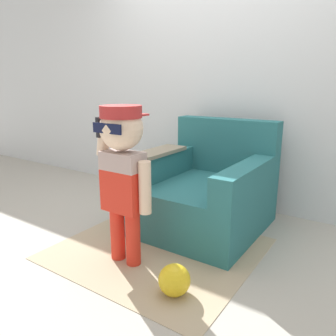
{
  "coord_description": "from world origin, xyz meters",
  "views": [
    {
      "loc": [
        1.43,
        -2.24,
        1.18
      ],
      "look_at": [
        0.14,
        -0.33,
        0.59
      ],
      "focal_mm": 35.0,
      "sensor_mm": 36.0,
      "label": 1
    }
  ],
  "objects_px": {
    "toy_ball": "(174,280)",
    "person_child": "(123,162)",
    "armchair": "(205,192)",
    "side_table": "(148,180)"
  },
  "relations": [
    {
      "from": "toy_ball",
      "to": "armchair",
      "type": "bearing_deg",
      "value": 107.92
    },
    {
      "from": "person_child",
      "to": "toy_ball",
      "type": "height_order",
      "value": "person_child"
    },
    {
      "from": "toy_ball",
      "to": "person_child",
      "type": "bearing_deg",
      "value": 165.14
    },
    {
      "from": "armchair",
      "to": "toy_ball",
      "type": "xyz_separation_m",
      "value": [
        0.31,
        -0.96,
        -0.21
      ]
    },
    {
      "from": "armchair",
      "to": "person_child",
      "type": "distance_m",
      "value": 0.94
    },
    {
      "from": "armchair",
      "to": "side_table",
      "type": "xyz_separation_m",
      "value": [
        -0.75,
        0.17,
        -0.06
      ]
    },
    {
      "from": "person_child",
      "to": "toy_ball",
      "type": "bearing_deg",
      "value": -14.86
    },
    {
      "from": "armchair",
      "to": "person_child",
      "type": "relative_size",
      "value": 0.98
    },
    {
      "from": "armchair",
      "to": "person_child",
      "type": "height_order",
      "value": "person_child"
    },
    {
      "from": "person_child",
      "to": "armchair",
      "type": "bearing_deg",
      "value": 78.84
    }
  ]
}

